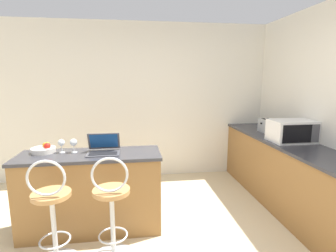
# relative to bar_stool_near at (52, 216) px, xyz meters

# --- Properties ---
(wall_back) EXTENTS (12.00, 0.06, 2.60)m
(wall_back) POSITION_rel_bar_stool_near_xyz_m (0.91, 2.17, 0.81)
(wall_back) COLOR silver
(wall_back) RESTS_ON ground_plane
(breakfast_bar) EXTENTS (1.53, 0.54, 0.89)m
(breakfast_bar) POSITION_rel_bar_stool_near_xyz_m (0.26, 0.56, -0.04)
(breakfast_bar) COLOR olive
(breakfast_bar) RESTS_ON ground_plane
(counter_right) EXTENTS (0.61, 3.01, 0.89)m
(counter_right) POSITION_rel_bar_stool_near_xyz_m (2.74, 0.65, -0.04)
(counter_right) COLOR olive
(counter_right) RESTS_ON ground_plane
(bar_stool_near) EXTENTS (0.40, 0.40, 1.03)m
(bar_stool_near) POSITION_rel_bar_stool_near_xyz_m (0.00, 0.00, 0.00)
(bar_stool_near) COLOR silver
(bar_stool_near) RESTS_ON ground_plane
(bar_stool_far) EXTENTS (0.40, 0.40, 1.03)m
(bar_stool_far) POSITION_rel_bar_stool_near_xyz_m (0.52, 0.00, 0.00)
(bar_stool_far) COLOR silver
(bar_stool_far) RESTS_ON ground_plane
(laptop) EXTENTS (0.35, 0.29, 0.21)m
(laptop) POSITION_rel_bar_stool_near_xyz_m (0.41, 0.58, 0.45)
(laptop) COLOR #47474C
(laptop) RESTS_ON breakfast_bar
(microwave) EXTENTS (0.54, 0.37, 0.28)m
(microwave) POSITION_rel_bar_stool_near_xyz_m (2.76, 0.76, 0.54)
(microwave) COLOR white
(microwave) RESTS_ON counter_right
(toaster) EXTENTS (0.20, 0.25, 0.20)m
(toaster) POSITION_rel_bar_stool_near_xyz_m (2.75, 1.36, 0.50)
(toaster) COLOR #9EA3A8
(toaster) RESTS_ON counter_right
(wine_glass_tall) EXTENTS (0.08, 0.08, 0.15)m
(wine_glass_tall) POSITION_rel_bar_stool_near_xyz_m (0.09, 0.63, 0.51)
(wine_glass_tall) COLOR silver
(wine_glass_tall) RESTS_ON breakfast_bar
(fruit_bowl) EXTENTS (0.25, 0.25, 0.11)m
(fruit_bowl) POSITION_rel_bar_stool_near_xyz_m (-0.24, 0.68, 0.44)
(fruit_bowl) COLOR silver
(fruit_bowl) RESTS_ON breakfast_bar
(wine_glass_short) EXTENTS (0.07, 0.07, 0.15)m
(wine_glass_short) POSITION_rel_bar_stool_near_xyz_m (-0.05, 0.65, 0.51)
(wine_glass_short) COLOR silver
(wine_glass_short) RESTS_ON breakfast_bar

